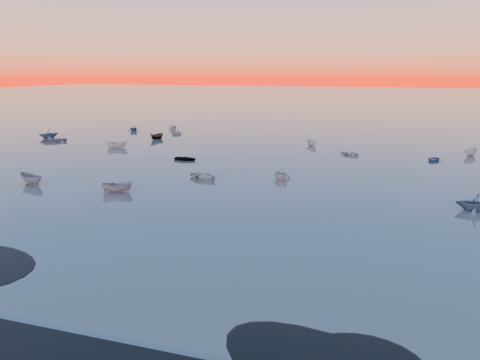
% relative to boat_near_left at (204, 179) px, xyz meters
% --- Properties ---
extents(ground, '(600.00, 600.00, 0.00)m').
position_rel_boat_near_left_xyz_m(ground, '(8.98, 66.56, 0.00)').
color(ground, '#635952').
rests_on(ground, ground).
extents(mud_lobes, '(140.00, 6.00, 0.07)m').
position_rel_boat_near_left_xyz_m(mud_lobes, '(8.98, -34.44, 0.01)').
color(mud_lobes, black).
rests_on(mud_lobes, ground).
extents(moored_fleet, '(124.00, 58.00, 1.20)m').
position_rel_boat_near_left_xyz_m(moored_fleet, '(8.98, 19.56, 0.00)').
color(moored_fleet, silver).
rests_on(moored_fleet, ground).
extents(boat_near_left, '(3.82, 4.88, 1.13)m').
position_rel_boat_near_left_xyz_m(boat_near_left, '(0.00, 0.00, 0.00)').
color(boat_near_left, silver).
rests_on(boat_near_left, ground).
extents(boat_near_center, '(2.86, 3.86, 1.23)m').
position_rel_boat_near_left_xyz_m(boat_near_center, '(-6.98, -9.44, 0.00)').
color(boat_near_center, slate).
rests_on(boat_near_center, ground).
extents(boat_near_right, '(3.69, 3.34, 1.21)m').
position_rel_boat_near_left_xyz_m(boat_near_right, '(9.60, 3.07, 0.00)').
color(boat_near_right, silver).
rests_on(boat_near_right, ground).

